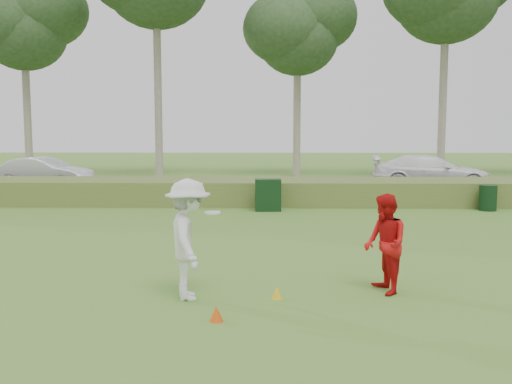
{
  "coord_description": "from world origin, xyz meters",
  "views": [
    {
      "loc": [
        0.3,
        -9.76,
        2.81
      ],
      "look_at": [
        0.0,
        4.0,
        1.3
      ],
      "focal_mm": 40.0,
      "sensor_mm": 36.0,
      "label": 1
    }
  ],
  "objects_px": {
    "player_white": "(188,239)",
    "car_right": "(431,172)",
    "cone_orange": "(216,314)",
    "car_mid": "(45,173)",
    "trash_bin": "(488,198)",
    "utility_cabinet": "(268,195)",
    "cone_yellow": "(277,292)",
    "player_red": "(385,244)"
  },
  "relations": [
    {
      "from": "cone_orange",
      "to": "car_mid",
      "type": "height_order",
      "value": "car_mid"
    },
    {
      "from": "utility_cabinet",
      "to": "car_mid",
      "type": "relative_size",
      "value": 0.25
    },
    {
      "from": "car_mid",
      "to": "cone_yellow",
      "type": "bearing_deg",
      "value": -136.96
    },
    {
      "from": "player_white",
      "to": "car_right",
      "type": "bearing_deg",
      "value": -39.35
    },
    {
      "from": "trash_bin",
      "to": "car_right",
      "type": "distance_m",
      "value": 6.82
    },
    {
      "from": "cone_orange",
      "to": "car_mid",
      "type": "xyz_separation_m",
      "value": [
        -9.64,
        18.04,
        0.68
      ]
    },
    {
      "from": "player_white",
      "to": "cone_orange",
      "type": "bearing_deg",
      "value": -166.02
    },
    {
      "from": "player_white",
      "to": "car_mid",
      "type": "xyz_separation_m",
      "value": [
        -9.08,
        16.91,
        -0.21
      ]
    },
    {
      "from": "trash_bin",
      "to": "car_mid",
      "type": "xyz_separation_m",
      "value": [
        -18.05,
        6.32,
        0.35
      ]
    },
    {
      "from": "cone_orange",
      "to": "trash_bin",
      "type": "relative_size",
      "value": 0.26
    },
    {
      "from": "cone_orange",
      "to": "cone_yellow",
      "type": "distance_m",
      "value": 1.47
    },
    {
      "from": "player_red",
      "to": "cone_orange",
      "type": "xyz_separation_m",
      "value": [
        -2.77,
        -1.53,
        -0.75
      ]
    },
    {
      "from": "player_red",
      "to": "cone_orange",
      "type": "relative_size",
      "value": 7.46
    },
    {
      "from": "player_red",
      "to": "player_white",
      "type": "bearing_deg",
      "value": -92.93
    },
    {
      "from": "player_red",
      "to": "car_right",
      "type": "relative_size",
      "value": 0.32
    },
    {
      "from": "car_mid",
      "to": "car_right",
      "type": "height_order",
      "value": "car_right"
    },
    {
      "from": "car_right",
      "to": "utility_cabinet",
      "type": "bearing_deg",
      "value": 141.38
    },
    {
      "from": "trash_bin",
      "to": "utility_cabinet",
      "type": "bearing_deg",
      "value": -178.39
    },
    {
      "from": "player_white",
      "to": "cone_yellow",
      "type": "height_order",
      "value": "player_white"
    },
    {
      "from": "trash_bin",
      "to": "car_mid",
      "type": "relative_size",
      "value": 0.2
    },
    {
      "from": "cone_orange",
      "to": "utility_cabinet",
      "type": "relative_size",
      "value": 0.21
    },
    {
      "from": "cone_orange",
      "to": "trash_bin",
      "type": "distance_m",
      "value": 14.43
    },
    {
      "from": "utility_cabinet",
      "to": "car_right",
      "type": "relative_size",
      "value": 0.2
    },
    {
      "from": "player_red",
      "to": "utility_cabinet",
      "type": "height_order",
      "value": "player_red"
    },
    {
      "from": "player_white",
      "to": "cone_orange",
      "type": "distance_m",
      "value": 1.54
    },
    {
      "from": "utility_cabinet",
      "to": "cone_orange",
      "type": "bearing_deg",
      "value": -97.03
    },
    {
      "from": "player_white",
      "to": "car_right",
      "type": "height_order",
      "value": "player_white"
    },
    {
      "from": "player_red",
      "to": "car_mid",
      "type": "distance_m",
      "value": 20.65
    },
    {
      "from": "cone_orange",
      "to": "car_mid",
      "type": "bearing_deg",
      "value": 118.11
    },
    {
      "from": "cone_yellow",
      "to": "player_white",
      "type": "bearing_deg",
      "value": -179.45
    },
    {
      "from": "cone_orange",
      "to": "cone_yellow",
      "type": "xyz_separation_m",
      "value": [
        0.91,
        1.15,
        -0.01
      ]
    },
    {
      "from": "player_white",
      "to": "utility_cabinet",
      "type": "height_order",
      "value": "player_white"
    },
    {
      "from": "car_mid",
      "to": "car_right",
      "type": "relative_size",
      "value": 0.83
    },
    {
      "from": "trash_bin",
      "to": "cone_yellow",
      "type": "bearing_deg",
      "value": -125.33
    },
    {
      "from": "utility_cabinet",
      "to": "trash_bin",
      "type": "bearing_deg",
      "value": -1.68
    },
    {
      "from": "car_right",
      "to": "car_mid",
      "type": "bearing_deg",
      "value": 100.11
    },
    {
      "from": "player_white",
      "to": "cone_yellow",
      "type": "relative_size",
      "value": 9.24
    },
    {
      "from": "player_white",
      "to": "cone_orange",
      "type": "relative_size",
      "value": 8.7
    },
    {
      "from": "cone_yellow",
      "to": "trash_bin",
      "type": "distance_m",
      "value": 12.96
    },
    {
      "from": "player_red",
      "to": "cone_yellow",
      "type": "xyz_separation_m",
      "value": [
        -1.85,
        -0.38,
        -0.75
      ]
    },
    {
      "from": "utility_cabinet",
      "to": "car_right",
      "type": "distance_m",
      "value": 10.33
    },
    {
      "from": "player_white",
      "to": "car_mid",
      "type": "height_order",
      "value": "player_white"
    }
  ]
}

